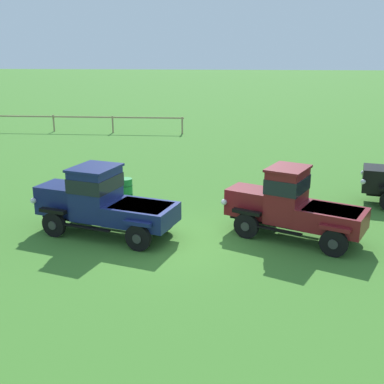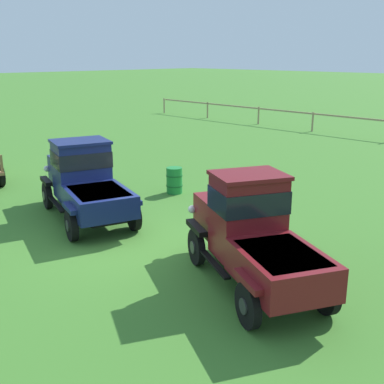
# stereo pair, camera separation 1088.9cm
# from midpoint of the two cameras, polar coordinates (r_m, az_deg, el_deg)

# --- Properties ---
(ground_plane) EXTENTS (240.00, 240.00, 0.00)m
(ground_plane) POSITION_cam_midpoint_polar(r_m,az_deg,el_deg) (13.13, 15.67, -8.61)
(ground_plane) COLOR #3D7528
(paddock_fence) EXTENTS (19.35, 0.42, 1.21)m
(paddock_fence) POSITION_cam_midpoint_polar(r_m,az_deg,el_deg) (35.14, 16.56, 8.09)
(paddock_fence) COLOR #997F60
(paddock_fence) RESTS_ON ground
(vintage_truck_second_in_line) EXTENTS (5.07, 3.01, 2.27)m
(vintage_truck_second_in_line) POSITION_cam_midpoint_polar(r_m,az_deg,el_deg) (14.32, 8.88, -1.27)
(vintage_truck_second_in_line) COLOR black
(vintage_truck_second_in_line) RESTS_ON ground
(vintage_truck_midrow_center) EXTENTS (4.67, 3.28, 2.34)m
(vintage_truck_midrow_center) POSITION_cam_midpoint_polar(r_m,az_deg,el_deg) (12.06, 33.66, -7.21)
(vintage_truck_midrow_center) COLOR black
(vintage_truck_midrow_center) RESTS_ON ground
(oil_drum_beside_row) EXTENTS (0.58, 0.58, 0.91)m
(oil_drum_beside_row) POSITION_cam_midpoint_polar(r_m,az_deg,el_deg) (17.40, 15.96, -0.94)
(oil_drum_beside_row) COLOR #1E7F33
(oil_drum_beside_row) RESTS_ON ground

